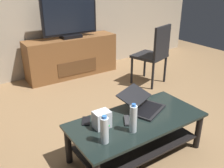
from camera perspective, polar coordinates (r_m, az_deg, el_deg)
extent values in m
plane|color=olive|center=(2.60, 6.02, -13.85)|extent=(7.68, 7.68, 0.00)
cube|color=black|center=(2.28, 5.73, -8.27)|extent=(1.24, 0.60, 0.02)
cube|color=black|center=(2.41, 5.50, -13.15)|extent=(1.10, 0.52, 0.02)
cylinder|color=black|center=(2.60, 19.18, -10.22)|extent=(0.06, 0.06, 0.37)
cylinder|color=black|center=(2.32, -10.01, -13.70)|extent=(0.06, 0.06, 0.37)
cylinder|color=black|center=(2.87, 11.39, -5.91)|extent=(0.06, 0.06, 0.37)
cube|color=brown|center=(4.27, -9.21, 6.22)|extent=(1.54, 0.40, 0.65)
cube|color=#55351C|center=(4.13, -7.87, 3.81)|extent=(0.69, 0.01, 0.23)
cube|color=black|center=(4.16, -9.40, 10.79)|extent=(0.32, 0.20, 0.05)
cube|color=black|center=(4.10, -9.72, 15.34)|extent=(0.93, 0.04, 0.62)
cube|color=black|center=(4.08, -9.58, 15.31)|extent=(0.86, 0.01, 0.56)
cube|color=black|center=(3.90, 8.57, 6.39)|extent=(0.55, 0.55, 0.04)
cube|color=black|center=(3.75, 11.44, 9.31)|extent=(0.41, 0.16, 0.49)
cylinder|color=black|center=(4.22, 7.53, 4.47)|extent=(0.04, 0.04, 0.42)
cylinder|color=black|center=(3.92, 4.56, 3.10)|extent=(0.04, 0.04, 0.42)
cylinder|color=black|center=(4.05, 12.08, 3.31)|extent=(0.04, 0.04, 0.42)
cylinder|color=black|center=(3.73, 9.33, 1.79)|extent=(0.04, 0.04, 0.42)
cube|color=black|center=(2.41, 8.22, -5.91)|extent=(0.41, 0.34, 0.02)
cube|color=black|center=(2.41, 8.23, -5.70)|extent=(0.35, 0.28, 0.00)
cube|color=black|center=(2.42, 5.13, -2.62)|extent=(0.40, 0.33, 0.09)
cube|color=silver|center=(2.42, 5.21, -2.67)|extent=(0.36, 0.29, 0.07)
cube|color=silver|center=(2.11, -2.35, -8.12)|extent=(0.14, 0.11, 0.15)
cube|color=#19D84C|center=(2.10, -1.53, -9.92)|extent=(0.08, 0.00, 0.01)
cylinder|color=silver|center=(2.04, 4.91, -8.02)|extent=(0.06, 0.06, 0.24)
cylinder|color=blue|center=(1.98, 5.03, -4.85)|extent=(0.03, 0.03, 0.02)
cylinder|color=silver|center=(1.92, -1.73, -10.61)|extent=(0.07, 0.07, 0.22)
cylinder|color=blue|center=(1.85, -1.77, -7.60)|extent=(0.04, 0.04, 0.02)
cube|color=black|center=(2.24, -5.96, -8.42)|extent=(0.13, 0.16, 0.01)
cube|color=#2D2D30|center=(2.22, 3.45, -8.39)|extent=(0.12, 0.16, 0.02)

